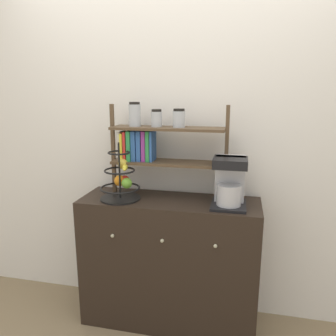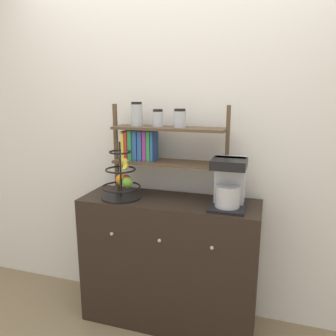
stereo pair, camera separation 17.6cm
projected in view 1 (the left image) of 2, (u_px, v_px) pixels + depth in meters
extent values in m
cube|color=silver|center=(177.00, 138.00, 2.35)|extent=(7.00, 0.05, 2.60)
cube|color=black|center=(169.00, 262.00, 2.30)|extent=(1.21, 0.40, 0.92)
sphere|color=#B2AD8C|center=(112.00, 236.00, 2.12)|extent=(0.02, 0.02, 0.02)
sphere|color=#B2AD8C|center=(162.00, 241.00, 2.05)|extent=(0.02, 0.02, 0.02)
sphere|color=#B2AD8C|center=(215.00, 246.00, 1.98)|extent=(0.02, 0.02, 0.02)
cube|color=black|center=(229.00, 205.00, 2.08)|extent=(0.22, 0.25, 0.02)
cube|color=#B7B7BC|center=(230.00, 178.00, 2.11)|extent=(0.19, 0.10, 0.30)
cylinder|color=#B7B7BC|center=(229.00, 195.00, 2.04)|extent=(0.15, 0.15, 0.13)
cube|color=black|center=(230.00, 163.00, 2.00)|extent=(0.21, 0.20, 0.06)
cylinder|color=black|center=(120.00, 198.00, 2.22)|extent=(0.27, 0.27, 0.01)
cylinder|color=black|center=(119.00, 170.00, 2.18)|extent=(0.01, 0.01, 0.38)
torus|color=black|center=(120.00, 188.00, 2.20)|extent=(0.27, 0.27, 0.01)
torus|color=black|center=(119.00, 170.00, 2.18)|extent=(0.21, 0.21, 0.01)
torus|color=black|center=(119.00, 153.00, 2.15)|extent=(0.15, 0.15, 0.01)
sphere|color=red|center=(125.00, 181.00, 2.25)|extent=(0.07, 0.07, 0.07)
sphere|color=#6BAD33|center=(127.00, 183.00, 2.19)|extent=(0.07, 0.07, 0.07)
sphere|color=orange|center=(120.00, 181.00, 2.24)|extent=(0.08, 0.08, 0.08)
ellipsoid|color=yellow|center=(125.00, 167.00, 2.17)|extent=(0.08, 0.15, 0.04)
sphere|color=gold|center=(123.00, 164.00, 2.21)|extent=(0.07, 0.07, 0.07)
cube|color=brown|center=(113.00, 150.00, 2.30)|extent=(0.02, 0.02, 0.63)
cube|color=brown|center=(226.00, 154.00, 2.13)|extent=(0.02, 0.02, 0.63)
cube|color=brown|center=(168.00, 163.00, 2.23)|extent=(0.76, 0.20, 0.02)
cube|color=brown|center=(168.00, 128.00, 2.18)|extent=(0.76, 0.20, 0.02)
cube|color=white|center=(122.00, 145.00, 2.27)|extent=(0.02, 0.13, 0.20)
cube|color=yellow|center=(125.00, 146.00, 2.27)|extent=(0.02, 0.16, 0.19)
cube|color=red|center=(128.00, 145.00, 2.27)|extent=(0.02, 0.16, 0.20)
cube|color=#2D8C47|center=(132.00, 145.00, 2.26)|extent=(0.03, 0.16, 0.20)
cube|color=#2D599E|center=(136.00, 145.00, 2.25)|extent=(0.03, 0.14, 0.20)
cube|color=#2D599E|center=(141.00, 145.00, 2.24)|extent=(0.03, 0.13, 0.20)
cube|color=#8C338C|center=(145.00, 146.00, 2.24)|extent=(0.03, 0.12, 0.20)
cube|color=#2D8C47|center=(150.00, 146.00, 2.23)|extent=(0.02, 0.13, 0.20)
cube|color=#2D599E|center=(153.00, 146.00, 2.23)|extent=(0.02, 0.13, 0.20)
cylinder|color=#ADB2B7|center=(135.00, 115.00, 2.21)|extent=(0.08, 0.08, 0.15)
cylinder|color=black|center=(134.00, 103.00, 2.19)|extent=(0.07, 0.07, 0.02)
cylinder|color=#ADB2B7|center=(157.00, 119.00, 2.18)|extent=(0.07, 0.07, 0.10)
cylinder|color=black|center=(156.00, 110.00, 2.17)|extent=(0.07, 0.07, 0.02)
cylinder|color=#ADB2B7|center=(179.00, 119.00, 2.15)|extent=(0.08, 0.08, 0.11)
cylinder|color=black|center=(179.00, 110.00, 2.13)|extent=(0.07, 0.07, 0.02)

